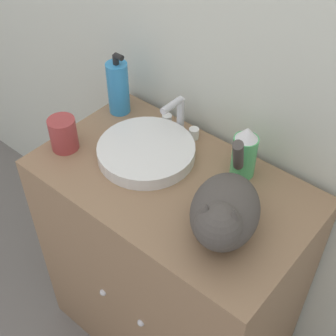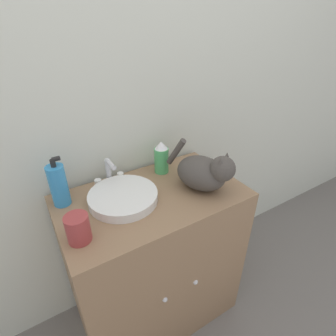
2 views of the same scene
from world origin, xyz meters
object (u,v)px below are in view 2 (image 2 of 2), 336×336
(spray_bottle, at_px, (161,158))
(cup, at_px, (78,229))
(cat, at_px, (205,172))
(soap_bottle, at_px, (59,185))

(spray_bottle, bearing_deg, cup, -152.21)
(spray_bottle, xyz_separation_m, cup, (-0.48, -0.25, -0.03))
(cat, xyz_separation_m, cup, (-0.56, -0.02, -0.03))
(cat, relative_size, cup, 3.24)
(soap_bottle, height_order, spray_bottle, soap_bottle)
(soap_bottle, xyz_separation_m, spray_bottle, (0.48, 0.01, -0.01))
(cat, bearing_deg, spray_bottle, 178.21)
(soap_bottle, xyz_separation_m, cup, (0.01, -0.24, -0.04))
(cat, height_order, cup, cat)
(soap_bottle, distance_m, cup, 0.25)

